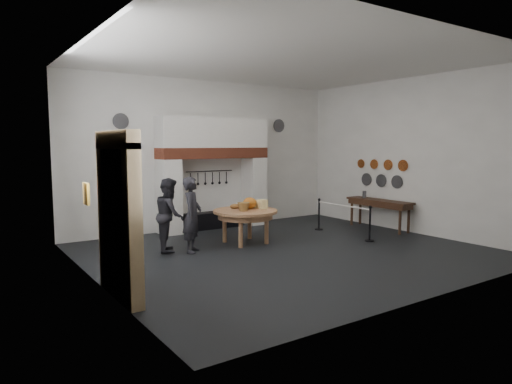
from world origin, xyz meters
TOP-DOWN VIEW (x-y plane):
  - floor at (0.00, 0.00)m, footprint 9.00×8.00m
  - ceiling at (0.00, 0.00)m, footprint 9.00×8.00m
  - wall_back at (0.00, 4.00)m, footprint 9.00×0.02m
  - wall_front at (0.00, -4.00)m, footprint 9.00×0.02m
  - wall_left at (-4.50, 0.00)m, footprint 0.02×8.00m
  - wall_right at (4.50, 0.00)m, footprint 0.02×8.00m
  - chimney_pier_left at (-1.48, 3.65)m, footprint 0.55×0.70m
  - chimney_pier_right at (1.48, 3.65)m, footprint 0.55×0.70m
  - hearth_brick_band at (0.00, 3.65)m, footprint 3.50×0.72m
  - chimney_hood at (0.00, 3.65)m, footprint 3.50×0.70m
  - iron_range at (0.00, 3.72)m, footprint 1.90×0.45m
  - utensil_rail at (0.00, 3.92)m, footprint 1.60×0.02m
  - door_recess at (-4.47, -1.00)m, footprint 0.04×1.10m
  - door_jamb_near at (-4.38, -1.70)m, footprint 0.22×0.30m
  - door_jamb_far at (-4.38, -0.30)m, footprint 0.22×0.30m
  - door_lintel at (-4.38, -1.00)m, footprint 0.22×1.70m
  - wall_plaque at (-4.45, 0.80)m, footprint 0.05×0.34m
  - work_table at (-0.34, 1.36)m, footprint 1.96×1.96m
  - pumpkin at (-0.14, 1.46)m, footprint 0.36×0.36m
  - cheese_block_big at (0.16, 1.31)m, footprint 0.22×0.22m
  - cheese_block_small at (0.14, 1.61)m, footprint 0.18×0.18m
  - wicker_basket at (-0.49, 1.21)m, footprint 0.38×0.38m
  - bread_loaf at (-0.44, 1.71)m, footprint 0.31×0.18m
  - visitor_near at (-1.92, 1.24)m, footprint 0.75×0.78m
  - visitor_far at (-2.32, 1.64)m, footprint 0.96×1.06m
  - side_table at (4.10, 0.74)m, footprint 0.55×2.20m
  - pewter_jug at (4.10, 1.34)m, footprint 0.12×0.12m
  - copper_pan_a at (4.46, 0.20)m, footprint 0.03×0.34m
  - copper_pan_b at (4.46, 0.75)m, footprint 0.03×0.32m
  - copper_pan_c at (4.46, 1.30)m, footprint 0.03×0.30m
  - copper_pan_d at (4.46, 1.85)m, footprint 0.03×0.28m
  - pewter_plate_left at (4.46, 0.40)m, footprint 0.03×0.40m
  - pewter_plate_mid at (4.46, 1.00)m, footprint 0.03×0.40m
  - pewter_plate_right at (4.46, 1.60)m, footprint 0.03×0.40m
  - pewter_plate_back_left at (-2.70, 3.96)m, footprint 0.44×0.03m
  - pewter_plate_back_right at (2.70, 3.96)m, footprint 0.44×0.03m
  - barrier_post_near at (2.51, -0.32)m, footprint 0.05×0.05m
  - barrier_post_far at (2.51, 1.68)m, footprint 0.05×0.05m
  - barrier_rope at (2.51, 0.68)m, footprint 0.04×2.00m

SIDE VIEW (x-z plane):
  - floor at x=0.00m, z-range -0.01..0.01m
  - iron_range at x=0.00m, z-range 0.00..0.50m
  - barrier_post_near at x=2.51m, z-range 0.00..0.90m
  - barrier_post_far at x=2.51m, z-range 0.00..0.90m
  - work_table at x=-0.34m, z-range 0.80..0.88m
  - barrier_rope at x=2.51m, z-range 0.83..0.87m
  - side_table at x=4.10m, z-range 0.84..0.90m
  - visitor_far at x=-2.32m, z-range 0.00..1.77m
  - visitor_near at x=-1.92m, z-range 0.00..1.81m
  - bread_loaf at x=-0.44m, z-range 0.87..1.01m
  - cheese_block_small at x=0.14m, z-range 0.88..1.07m
  - wicker_basket at x=-0.49m, z-range 0.88..1.09m
  - cheese_block_big at x=0.16m, z-range 0.88..1.11m
  - pewter_jug at x=4.10m, z-range 0.90..1.12m
  - pumpkin at x=-0.14m, z-range 0.88..1.18m
  - chimney_pier_left at x=-1.48m, z-range 0.00..2.15m
  - chimney_pier_right at x=1.48m, z-range 0.00..2.15m
  - door_recess at x=-4.47m, z-range 0.00..2.50m
  - door_jamb_near at x=-4.38m, z-range 0.00..2.60m
  - door_jamb_far at x=-4.38m, z-range 0.00..2.60m
  - pewter_plate_left at x=4.46m, z-range 1.25..1.65m
  - pewter_plate_mid at x=4.46m, z-range 1.25..1.65m
  - pewter_plate_right at x=4.46m, z-range 1.25..1.65m
  - wall_plaque at x=-4.45m, z-range 1.38..1.82m
  - utensil_rail at x=0.00m, z-range 1.74..1.76m
  - copper_pan_b at x=4.46m, z-range 1.79..2.11m
  - copper_pan_d at x=4.46m, z-range 1.81..2.09m
  - copper_pan_a at x=4.46m, z-range 1.78..2.12m
  - copper_pan_c at x=4.46m, z-range 1.80..2.10m
  - wall_back at x=0.00m, z-range 0.00..4.50m
  - wall_front at x=0.00m, z-range 0.00..4.50m
  - wall_left at x=-4.50m, z-range 0.00..4.50m
  - wall_right at x=4.50m, z-range 0.00..4.50m
  - hearth_brick_band at x=0.00m, z-range 2.15..2.47m
  - door_lintel at x=-4.38m, z-range 2.50..2.80m
  - chimney_hood at x=0.00m, z-range 2.47..3.37m
  - pewter_plate_back_left at x=-2.70m, z-range 2.98..3.42m
  - pewter_plate_back_right at x=2.70m, z-range 2.98..3.42m
  - ceiling at x=0.00m, z-range 4.49..4.51m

